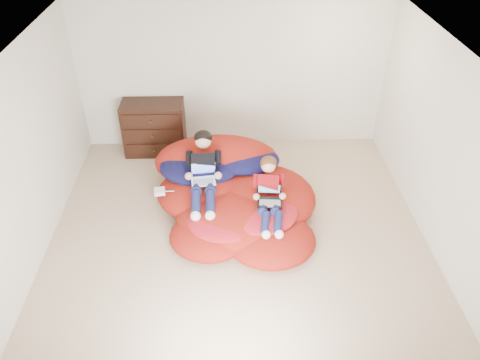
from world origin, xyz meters
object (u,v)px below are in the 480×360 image
at_px(younger_boy, 269,191).
at_px(laptop_black, 270,196).
at_px(beanbag_pile, 233,196).
at_px(laptop_white, 203,175).
at_px(older_boy, 203,168).
at_px(dresser, 154,128).

bearing_deg(younger_boy, laptop_black, -90.00).
distance_m(beanbag_pile, laptop_white, 0.55).
xyz_separation_m(older_boy, laptop_white, (0.00, -0.10, -0.05)).
bearing_deg(laptop_black, dresser, 130.04).
xyz_separation_m(laptop_white, laptop_black, (0.87, -0.40, -0.07)).
xyz_separation_m(beanbag_pile, laptop_white, (-0.40, -0.02, 0.37)).
relative_size(beanbag_pile, laptop_black, 7.08).
relative_size(beanbag_pile, younger_boy, 2.42).
bearing_deg(dresser, younger_boy, -49.24).
bearing_deg(beanbag_pile, laptop_white, -177.74).
bearing_deg(laptop_white, laptop_black, -24.80).
distance_m(dresser, laptop_white, 1.89).
distance_m(beanbag_pile, laptop_black, 0.70).
xyz_separation_m(beanbag_pile, laptop_black, (0.47, -0.42, 0.30)).
xyz_separation_m(dresser, laptop_white, (0.87, -1.67, 0.18)).
height_order(dresser, laptop_black, dresser).
relative_size(younger_boy, laptop_black, 2.93).
bearing_deg(dresser, older_boy, -60.96).
bearing_deg(older_boy, laptop_white, -90.00).
relative_size(older_boy, laptop_black, 3.60).
distance_m(older_boy, younger_boy, 0.98).
relative_size(older_boy, younger_boy, 1.23).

